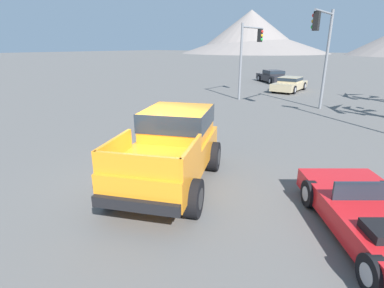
% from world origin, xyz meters
% --- Properties ---
extents(ground_plane, '(320.00, 320.00, 0.00)m').
position_xyz_m(ground_plane, '(0.00, 0.00, 0.00)').
color(ground_plane, '#5B5956').
extents(orange_pickup_truck, '(3.70, 5.03, 1.99)m').
position_xyz_m(orange_pickup_truck, '(0.19, 0.33, 1.11)').
color(orange_pickup_truck, orange).
rests_on(orange_pickup_truck, ground_plane).
extents(red_convertible_car, '(4.10, 4.51, 1.05)m').
position_xyz_m(red_convertible_car, '(5.25, 0.80, 0.41)').
color(red_convertible_car, red).
rests_on(red_convertible_car, ground_plane).
extents(parked_car_dark, '(4.57, 4.29, 1.24)m').
position_xyz_m(parked_car_dark, '(-7.53, 24.35, 0.63)').
color(parked_car_dark, '#232328').
rests_on(parked_car_dark, ground_plane).
extents(parked_car_tan, '(2.12, 4.60, 1.16)m').
position_xyz_m(parked_car_tan, '(-3.89, 19.55, 0.60)').
color(parked_car_tan, tan).
rests_on(parked_car_tan, ground_plane).
extents(traffic_light_main, '(0.38, 3.10, 5.59)m').
position_xyz_m(traffic_light_main, '(0.38, 12.38, 3.87)').
color(traffic_light_main, slate).
rests_on(traffic_light_main, ground_plane).
extents(traffic_light_crosswalk, '(0.38, 3.10, 5.11)m').
position_xyz_m(traffic_light_crosswalk, '(-5.12, 14.53, 3.56)').
color(traffic_light_crosswalk, slate).
rests_on(traffic_light_crosswalk, ground_plane).
extents(distant_mountain_range, '(181.54, 72.67, 20.05)m').
position_xyz_m(distant_mountain_range, '(-14.75, 123.16, 7.90)').
color(distant_mountain_range, gray).
rests_on(distant_mountain_range, ground_plane).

